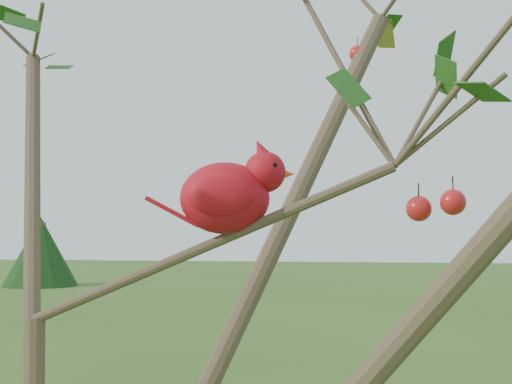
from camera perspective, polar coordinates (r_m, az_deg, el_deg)
crabapple_tree at (r=1.13m, az=-16.46°, el=-1.99°), size 2.35×2.05×2.95m
cardinal at (r=1.14m, az=-2.11°, el=-0.19°), size 0.24×0.14×0.17m
distant_trees at (r=23.58m, az=6.76°, el=-3.98°), size 40.22×13.32×3.50m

